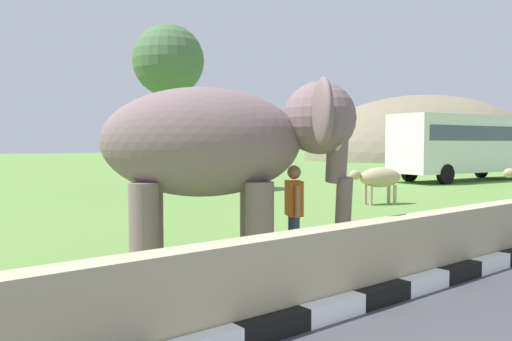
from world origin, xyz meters
name	(u,v)px	position (x,y,z in m)	size (l,w,h in m)	color
striped_curb	(238,338)	(-0.35, 3.68, 0.12)	(16.20, 0.20, 0.24)	white
barrier_parapet	(369,260)	(2.00, 3.98, 0.50)	(28.00, 0.36, 1.00)	tan
elephant	(225,146)	(1.35, 6.31, 1.98)	(3.95, 3.53, 3.00)	#766062
person_handler	(294,209)	(2.50, 5.96, 0.93)	(0.41, 0.59, 1.66)	navy
bus_white	(466,142)	(23.00, 14.45, 2.08)	(9.72, 3.70, 3.50)	silver
cow_near	(379,178)	(10.45, 10.43, 0.87)	(1.91, 1.08, 1.23)	tan
tree_distant	(168,62)	(7.58, 19.30, 5.47)	(3.03, 3.03, 7.06)	brown
hill_east	(424,159)	(55.00, 38.05, 0.00)	(33.71, 26.97, 16.28)	#786E57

